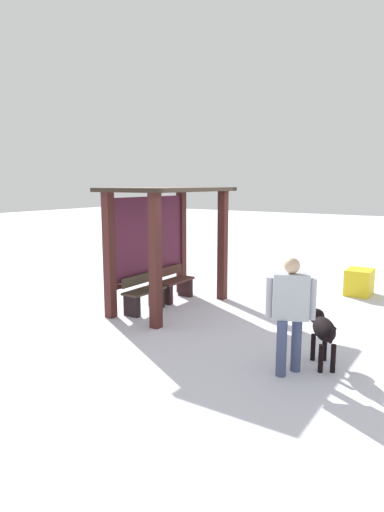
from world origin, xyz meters
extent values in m
plane|color=silver|center=(0.00, 0.00, 0.00)|extent=(60.00, 60.00, 0.00)
cube|color=#47201C|center=(-1.20, -0.56, 1.21)|extent=(0.17, 0.17, 2.42)
cube|color=#47201C|center=(1.20, -0.56, 1.21)|extent=(0.17, 0.17, 2.42)
cube|color=#47201C|center=(-1.20, 0.56, 1.21)|extent=(0.17, 0.17, 2.42)
cube|color=#47201C|center=(1.20, 0.56, 1.21)|extent=(0.17, 0.17, 2.42)
cube|color=#2D231A|center=(0.00, 0.00, 2.45)|extent=(2.83, 1.55, 0.08)
cube|color=#561F37|center=(0.00, 0.56, 1.46)|extent=(2.22, 0.08, 1.68)
cube|color=#47201C|center=(0.00, 0.54, 0.56)|extent=(2.22, 0.06, 0.08)
cube|color=#423629|center=(-0.54, 0.26, 0.43)|extent=(0.97, 0.40, 0.04)
cube|color=#423629|center=(-0.54, 0.44, 0.63)|extent=(0.92, 0.04, 0.20)
cube|color=black|center=(-0.15, 0.26, 0.21)|extent=(0.12, 0.34, 0.41)
cube|color=black|center=(-0.92, 0.26, 0.21)|extent=(0.12, 0.34, 0.41)
cube|color=#523029|center=(0.54, 0.26, 0.44)|extent=(0.97, 0.40, 0.05)
cube|color=#523029|center=(0.54, 0.44, 0.64)|extent=(0.92, 0.04, 0.20)
cube|color=black|center=(0.92, 0.26, 0.21)|extent=(0.12, 0.34, 0.42)
cube|color=black|center=(0.15, 0.26, 0.21)|extent=(0.12, 0.34, 0.42)
cube|color=#ABB3B8|center=(-1.69, -3.26, 1.09)|extent=(0.43, 0.54, 0.62)
sphere|color=#CFAA89|center=(-1.69, -3.26, 1.50)|extent=(0.21, 0.21, 0.21)
cylinder|color=#3E496C|center=(-1.56, -3.31, 0.39)|extent=(0.19, 0.19, 0.78)
cylinder|color=#3E496C|center=(-1.82, -3.20, 0.39)|extent=(0.19, 0.19, 0.78)
cylinder|color=#ABB3B8|center=(-1.57, -3.52, 1.06)|extent=(0.12, 0.12, 0.56)
cylinder|color=#ABB3B8|center=(-1.81, -2.99, 1.06)|extent=(0.12, 0.12, 0.56)
ellipsoid|color=black|center=(-1.20, -3.57, 0.55)|extent=(0.69, 0.58, 0.31)
sphere|color=black|center=(-0.86, -3.36, 0.61)|extent=(0.23, 0.23, 0.23)
cylinder|color=black|center=(-1.52, -3.78, 0.60)|extent=(0.19, 0.14, 0.27)
cylinder|color=black|center=(-0.98, -3.53, 0.20)|extent=(0.07, 0.07, 0.40)
cylinder|color=black|center=(-1.07, -3.39, 0.20)|extent=(0.07, 0.07, 0.40)
cylinder|color=black|center=(-1.33, -3.76, 0.20)|extent=(0.07, 0.07, 0.40)
cylinder|color=black|center=(-1.42, -3.61, 0.20)|extent=(0.07, 0.07, 0.40)
cube|color=yellow|center=(3.30, -3.04, 0.30)|extent=(0.71, 0.58, 0.60)
camera|label=1|loc=(-7.09, -5.27, 2.57)|focal=30.41mm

